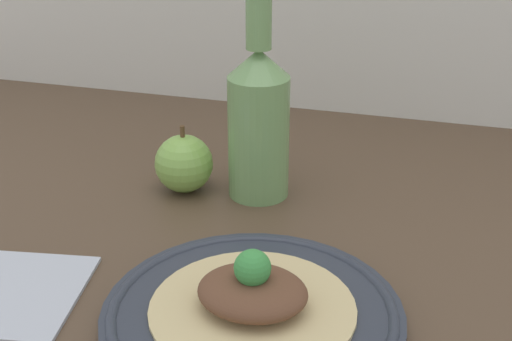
% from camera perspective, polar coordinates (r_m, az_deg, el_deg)
% --- Properties ---
extents(ground_plane, '(1.80, 1.10, 0.04)m').
position_cam_1_polar(ground_plane, '(0.68, 3.70, -12.40)').
color(ground_plane, brown).
extents(plate, '(0.27, 0.27, 0.02)m').
position_cam_1_polar(plate, '(0.64, -0.27, -11.52)').
color(plate, '#2D333D').
rests_on(plate, ground_plane).
extents(plated_food, '(0.18, 0.18, 0.06)m').
position_cam_1_polar(plated_food, '(0.63, -0.28, -9.96)').
color(plated_food, '#D6BC7F').
rests_on(plated_food, plate).
extents(cider_bottle, '(0.07, 0.07, 0.26)m').
position_cam_1_polar(cider_bottle, '(0.83, 0.21, 4.34)').
color(cider_bottle, '#729E5B').
rests_on(cider_bottle, ground_plane).
extents(apple, '(0.07, 0.07, 0.08)m').
position_cam_1_polar(apple, '(0.87, -5.79, 0.56)').
color(apple, '#84B74C').
rests_on(apple, ground_plane).
extents(napkin, '(0.17, 0.16, 0.01)m').
position_cam_1_polar(napkin, '(0.73, -19.63, -9.05)').
color(napkin, '#B7BCC6').
rests_on(napkin, ground_plane).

